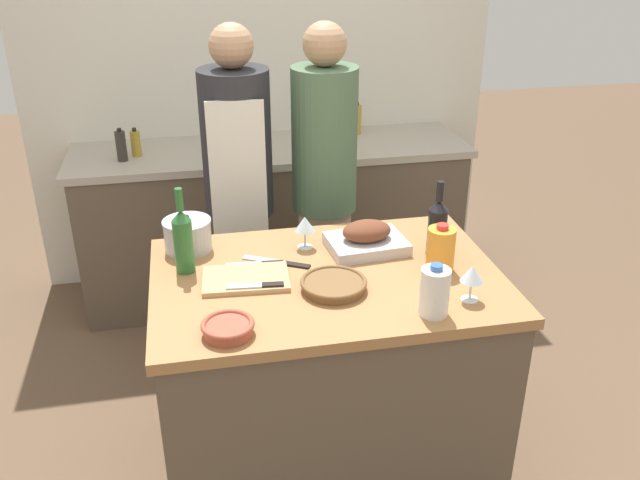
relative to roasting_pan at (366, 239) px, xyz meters
The scene contains 23 objects.
ground_plane 0.97m from the roasting_pan, 137.76° to the right, with size 12.00×12.00×0.00m, color brown.
kitchen_island 0.55m from the roasting_pan, 137.76° to the right, with size 1.25×0.85×0.89m.
back_counter 1.43m from the roasting_pan, 98.24° to the left, with size 2.20×0.60×0.89m.
back_wall 1.72m from the roasting_pan, 96.53° to the left, with size 2.70×0.10×2.55m.
roasting_pan is the anchor object (origin of this frame).
wicker_basket 0.34m from the roasting_pan, 123.75° to the right, with size 0.23×0.23×0.04m.
cutting_board 0.51m from the roasting_pan, 161.69° to the right, with size 0.32×0.22×0.02m.
stock_pot 0.69m from the roasting_pan, 168.67° to the left, with size 0.19×0.19×0.15m.
mixing_bowl 0.75m from the roasting_pan, 139.63° to the right, with size 0.17×0.17×0.05m.
juice_jug 0.31m from the roasting_pan, 44.01° to the right, with size 0.10×0.10×0.18m.
milk_jug 0.51m from the roasting_pan, 79.49° to the right, with size 0.10×0.10×0.18m.
wine_bottle_green 0.27m from the roasting_pan, 20.55° to the right, with size 0.07×0.07×0.30m.
wine_bottle_dark 0.69m from the roasting_pan, behind, with size 0.07×0.07×0.32m.
wine_glass_left 0.24m from the roasting_pan, 164.83° to the left, with size 0.08×0.08×0.13m.
wine_glass_right 0.50m from the roasting_pan, 61.15° to the right, with size 0.08×0.08×0.13m.
knife_chef 0.35m from the roasting_pan, behind, with size 0.24×0.16×0.01m.
knife_paring 0.43m from the roasting_pan, behind, with size 0.22×0.05×0.01m.
knife_bread 0.51m from the roasting_pan, 152.40° to the right, with size 0.20×0.05×0.01m.
condiment_bottle_tall 1.59m from the roasting_pan, 128.14° to the left, with size 0.05×0.05×0.17m.
condiment_bottle_short 1.51m from the roasting_pan, 77.23° to the left, with size 0.06×0.06×0.19m.
condiment_bottle_extra 1.61m from the roasting_pan, 124.70° to the left, with size 0.05×0.05×0.15m.
person_cook_aproned 0.80m from the roasting_pan, 122.24° to the left, with size 0.32×0.33×1.66m.
person_cook_guest 0.65m from the roasting_pan, 92.57° to the left, with size 0.30×0.30×1.66m.
Camera 1 is at (-0.45, -2.09, 2.07)m, focal length 38.00 mm.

